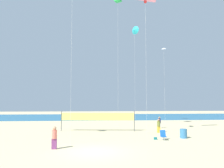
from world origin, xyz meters
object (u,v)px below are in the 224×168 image
object	(u,v)px
trash_barrel	(183,134)
beach_handbag	(155,138)
beachgoer_coral_shirt	(54,137)
volleyball_net	(98,117)
beachgoer_navy_shirt	(159,122)
kite_cyan_delta	(134,30)
kite_white_diamond	(164,50)
beachgoer_olive_shirt	(159,125)
folding_beach_chair	(163,135)

from	to	relation	value
trash_barrel	beach_handbag	xyz separation A→B (m)	(-2.94, -0.61, -0.33)
beachgoer_coral_shirt	volleyball_net	xyz separation A→B (m)	(3.33, 9.52, 0.74)
beachgoer_navy_shirt	beachgoer_coral_shirt	bearing A→B (deg)	-176.21
trash_barrel	kite_cyan_delta	size ratio (longest dim) A/B	0.06
beachgoer_coral_shirt	kite_white_diamond	world-z (taller)	kite_white_diamond
trash_barrel	beach_handbag	bearing A→B (deg)	-168.36
trash_barrel	kite_white_diamond	size ratio (longest dim) A/B	0.07
beachgoer_olive_shirt	beachgoer_coral_shirt	distance (m)	12.87
trash_barrel	folding_beach_chair	bearing A→B (deg)	-159.69
beachgoer_olive_shirt	folding_beach_chair	distance (m)	4.69
beachgoer_coral_shirt	folding_beach_chair	bearing A→B (deg)	45.01
folding_beach_chair	volleyball_net	world-z (taller)	volleyball_net
kite_white_diamond	kite_cyan_delta	bearing A→B (deg)	164.02
beachgoer_olive_shirt	volleyball_net	xyz separation A→B (m)	(-6.92, 1.75, 0.81)
beachgoer_navy_shirt	volleyball_net	distance (m)	8.57
trash_barrel	volleyball_net	distance (m)	10.02
beachgoer_olive_shirt	trash_barrel	bearing A→B (deg)	-87.31
beachgoer_navy_shirt	beachgoer_olive_shirt	bearing A→B (deg)	-149.40
beachgoer_olive_shirt	trash_barrel	xyz separation A→B (m)	(1.36, -3.75, -0.39)
kite_cyan_delta	kite_white_diamond	world-z (taller)	kite_cyan_delta
trash_barrel	kite_white_diamond	distance (m)	17.19
beachgoer_navy_shirt	trash_barrel	distance (m)	7.83
beachgoer_navy_shirt	beachgoer_coral_shirt	distance (m)	16.53
beachgoer_coral_shirt	volleyball_net	bearing A→B (deg)	96.93
beachgoer_navy_shirt	volleyball_net	xyz separation A→B (m)	(-8.20, -2.33, 0.83)
folding_beach_chair	beachgoer_navy_shirt	bearing A→B (deg)	98.79
beachgoer_navy_shirt	folding_beach_chair	world-z (taller)	beachgoer_navy_shirt
kite_white_diamond	volleyball_net	bearing A→B (deg)	-145.49
beachgoer_olive_shirt	beachgoer_navy_shirt	bearing A→B (deg)	55.32
folding_beach_chair	beach_handbag	xyz separation A→B (m)	(-0.68, 0.23, -0.35)
kite_cyan_delta	kite_white_diamond	xyz separation A→B (m)	(4.47, -1.28, -3.49)
beachgoer_olive_shirt	folding_beach_chair	size ratio (longest dim) A/B	1.76
beachgoer_navy_shirt	volleyball_net	bearing A→B (deg)	153.87
beachgoer_navy_shirt	folding_beach_chair	distance (m)	8.94
folding_beach_chair	kite_white_diamond	size ratio (longest dim) A/B	0.07
beach_handbag	kite_white_diamond	world-z (taller)	kite_white_diamond
trash_barrel	beachgoer_navy_shirt	bearing A→B (deg)	90.61
folding_beach_chair	kite_cyan_delta	size ratio (longest dim) A/B	0.06
beachgoer_navy_shirt	beachgoer_olive_shirt	size ratio (longest dim) A/B	0.97
beachgoer_olive_shirt	beach_handbag	distance (m)	4.69
trash_barrel	kite_cyan_delta	world-z (taller)	kite_cyan_delta
folding_beach_chair	beachgoer_olive_shirt	bearing A→B (deg)	101.80
volleyball_net	kite_white_diamond	bearing A→B (deg)	34.51
beachgoer_olive_shirt	trash_barrel	size ratio (longest dim) A/B	1.77
beachgoer_coral_shirt	beach_handbag	size ratio (longest dim) A/B	5.86
beachgoer_olive_shirt	folding_beach_chair	xyz separation A→B (m)	(-0.90, -4.59, -0.37)
beachgoer_coral_shirt	folding_beach_chair	xyz separation A→B (m)	(9.35, 3.19, -0.44)
beachgoer_olive_shirt	beach_handbag	size ratio (longest dim) A/B	5.39
beachgoer_coral_shirt	kite_white_diamond	distance (m)	24.30
beach_handbag	kite_cyan_delta	xyz separation A→B (m)	(0.71, 14.62, 15.15)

